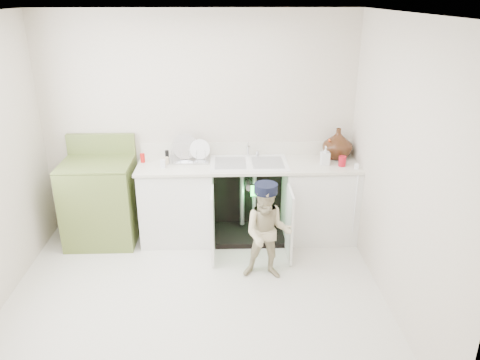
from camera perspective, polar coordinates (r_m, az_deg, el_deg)
name	(u,v)px	position (r m, az deg, el deg)	size (l,w,h in m)	color
ground	(196,299)	(4.49, -5.38, -14.27)	(3.50, 3.50, 0.00)	#BCB5A5
room_shell	(191,174)	(3.89, -6.03, 0.78)	(6.00, 5.50, 1.26)	beige
counter_run	(252,198)	(5.30, 1.47, -2.20)	(2.44, 1.02, 1.25)	white
avocado_stove	(101,201)	(5.44, -16.62, -2.43)	(0.76, 0.65, 1.18)	olive
repair_worker	(267,232)	(4.54, 3.37, -6.33)	(0.52, 0.72, 0.99)	#C1B28A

